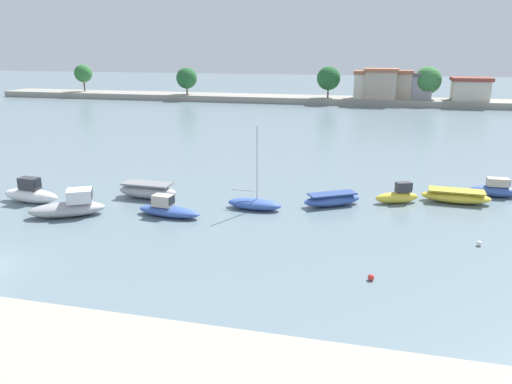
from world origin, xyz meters
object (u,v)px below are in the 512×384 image
object	(u,v)px
moored_boat_1	(31,194)
moored_boat_5	(254,204)
moored_boat_4	(168,209)
moored_boat_9	(496,190)
moored_boat_3	(148,191)
moored_boat_2	(70,207)
mooring_buoy_0	(371,277)
mooring_buoy_1	(479,243)
moored_boat_7	(398,196)
moored_boat_8	(456,196)
moored_boat_6	(332,200)

from	to	relation	value
moored_boat_1	moored_boat_5	bearing A→B (deg)	11.29
moored_boat_4	moored_boat_9	size ratio (longest dim) A/B	1.20
moored_boat_3	moored_boat_9	bearing A→B (deg)	16.49
moored_boat_1	moored_boat_2	bearing A→B (deg)	-20.52
moored_boat_4	mooring_buoy_0	xyz separation A→B (m)	(14.43, -6.96, -0.33)
moored_boat_3	mooring_buoy_1	size ratio (longest dim) A/B	15.41
moored_boat_7	moored_boat_8	distance (m)	4.61
moored_boat_2	moored_boat_3	xyz separation A→B (m)	(3.50, 5.42, -0.09)
moored_boat_4	moored_boat_6	size ratio (longest dim) A/B	1.05
moored_boat_4	moored_boat_7	xyz separation A→B (m)	(16.20, 7.16, 0.07)
moored_boat_8	moored_boat_9	world-z (taller)	moored_boat_9
moored_boat_2	moored_boat_4	bearing A→B (deg)	-14.85
moored_boat_5	moored_boat_1	bearing A→B (deg)	-168.41
moored_boat_4	moored_boat_8	xyz separation A→B (m)	(20.64, 8.37, -0.00)
moored_boat_5	moored_boat_7	distance (m)	11.32
mooring_buoy_1	moored_boat_8	bearing A→B (deg)	91.07
moored_boat_4	mooring_buoy_1	world-z (taller)	moored_boat_4
moored_boat_4	moored_boat_1	bearing A→B (deg)	-176.64
mooring_buoy_1	moored_boat_1	bearing A→B (deg)	177.97
moored_boat_1	moored_boat_8	xyz separation A→B (m)	(32.47, 7.86, -0.19)
moored_boat_9	moored_boat_4	bearing A→B (deg)	-156.49
moored_boat_1	moored_boat_6	xyz separation A→B (m)	(23.10, 4.73, -0.20)
mooring_buoy_1	moored_boat_3	bearing A→B (deg)	169.63
moored_boat_2	moored_boat_7	world-z (taller)	moored_boat_2
moored_boat_3	moored_boat_7	bearing A→B (deg)	11.81
moored_boat_9	moored_boat_1	bearing A→B (deg)	-164.70
moored_boat_3	moored_boat_8	distance (m)	24.52
moored_boat_6	moored_boat_4	bearing A→B (deg)	173.97
moored_boat_9	moored_boat_8	bearing A→B (deg)	-144.85
moored_boat_3	mooring_buoy_0	world-z (taller)	moored_boat_3
moored_boat_6	moored_boat_8	world-z (taller)	moored_boat_8
moored_boat_2	mooring_buoy_1	xyz separation A→B (m)	(27.76, 0.98, -0.52)
moored_boat_5	mooring_buoy_0	xyz separation A→B (m)	(8.77, -9.98, -0.26)
moored_boat_8	moored_boat_1	bearing A→B (deg)	-163.01
moored_boat_2	moored_boat_8	bearing A→B (deg)	-8.07
moored_boat_5	moored_boat_9	size ratio (longest dim) A/B	1.53
moored_boat_3	moored_boat_6	bearing A→B (deg)	7.73
moored_boat_7	moored_boat_6	bearing A→B (deg)	178.26
moored_boat_6	moored_boat_3	bearing A→B (deg)	154.61
moored_boat_8	moored_boat_4	bearing A→B (deg)	-154.53
moored_boat_5	moored_boat_8	world-z (taller)	moored_boat_5
moored_boat_2	moored_boat_9	world-z (taller)	moored_boat_2
moored_boat_7	moored_boat_9	xyz separation A→B (m)	(7.88, 3.70, -0.00)
moored_boat_1	moored_boat_7	world-z (taller)	moored_boat_1
moored_boat_4	moored_boat_5	xyz separation A→B (m)	(5.67, 3.02, -0.06)
moored_boat_4	moored_boat_5	size ratio (longest dim) A/B	0.78
moored_boat_2	moored_boat_4	size ratio (longest dim) A/B	1.12
moored_boat_1	moored_boat_5	xyz separation A→B (m)	(17.49, 2.51, -0.25)
moored_boat_3	mooring_buoy_1	world-z (taller)	moored_boat_3
moored_boat_3	moored_boat_8	size ratio (longest dim) A/B	0.95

